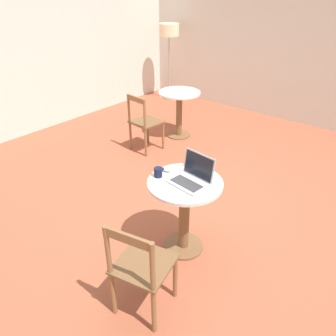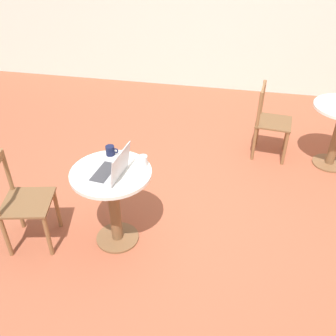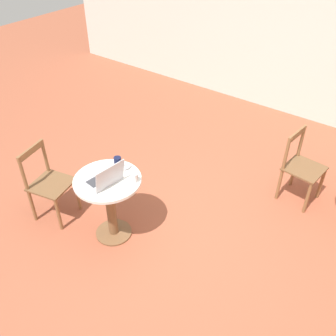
{
  "view_description": "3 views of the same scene",
  "coord_description": "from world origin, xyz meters",
  "px_view_note": "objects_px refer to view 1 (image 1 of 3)",
  "views": [
    {
      "loc": [
        -2.52,
        -1.75,
        2.2
      ],
      "look_at": [
        -0.45,
        -0.05,
        0.67
      ],
      "focal_mm": 35.0,
      "sensor_mm": 36.0,
      "label": 1
    },
    {
      "loc": [
        0.3,
        -2.62,
        2.42
      ],
      "look_at": [
        -0.23,
        -0.07,
        0.61
      ],
      "focal_mm": 40.0,
      "sensor_mm": 36.0,
      "label": 2
    },
    {
      "loc": [
        1.47,
        -2.23,
        2.93
      ],
      "look_at": [
        -0.31,
        0.16,
        0.67
      ],
      "focal_mm": 40.0,
      "sensor_mm": 36.0,
      "label": 3
    }
  ],
  "objects_px": {
    "cafe_table_mid": "(179,105)",
    "laptop": "(192,177)",
    "cafe_table_near": "(185,202)",
    "drinking_glass": "(190,162)",
    "floor_lamp": "(169,33)",
    "mug": "(158,172)",
    "chair_mid_left": "(144,123)",
    "chair_near_left": "(141,268)",
    "mouse": "(166,169)"
  },
  "relations": [
    {
      "from": "mug",
      "to": "mouse",
      "type": "bearing_deg",
      "value": 4.0
    },
    {
      "from": "cafe_table_mid",
      "to": "laptop",
      "type": "bearing_deg",
      "value": -140.08
    },
    {
      "from": "chair_mid_left",
      "to": "mug",
      "type": "distance_m",
      "value": 2.03
    },
    {
      "from": "laptop",
      "to": "floor_lamp",
      "type": "bearing_deg",
      "value": 41.7
    },
    {
      "from": "cafe_table_mid",
      "to": "chair_mid_left",
      "type": "distance_m",
      "value": 0.73
    },
    {
      "from": "floor_lamp",
      "to": "cafe_table_near",
      "type": "bearing_deg",
      "value": -138.93
    },
    {
      "from": "chair_mid_left",
      "to": "floor_lamp",
      "type": "distance_m",
      "value": 2.66
    },
    {
      "from": "floor_lamp",
      "to": "drinking_glass",
      "type": "height_order",
      "value": "floor_lamp"
    },
    {
      "from": "cafe_table_mid",
      "to": "laptop",
      "type": "relative_size",
      "value": 2.11
    },
    {
      "from": "cafe_table_near",
      "to": "cafe_table_mid",
      "type": "distance_m",
      "value": 2.59
    },
    {
      "from": "laptop",
      "to": "chair_near_left",
      "type": "bearing_deg",
      "value": -170.98
    },
    {
      "from": "laptop",
      "to": "mug",
      "type": "bearing_deg",
      "value": 109.64
    },
    {
      "from": "cafe_table_mid",
      "to": "laptop",
      "type": "height_order",
      "value": "laptop"
    },
    {
      "from": "laptop",
      "to": "drinking_glass",
      "type": "xyz_separation_m",
      "value": [
        0.21,
        0.17,
        -0.0
      ]
    },
    {
      "from": "cafe_table_mid",
      "to": "drinking_glass",
      "type": "xyz_separation_m",
      "value": [
        -1.78,
        -1.49,
        0.26
      ]
    },
    {
      "from": "chair_mid_left",
      "to": "mug",
      "type": "relative_size",
      "value": 7.65
    },
    {
      "from": "laptop",
      "to": "drinking_glass",
      "type": "bearing_deg",
      "value": 39.71
    },
    {
      "from": "mouse",
      "to": "chair_mid_left",
      "type": "bearing_deg",
      "value": 49.25
    },
    {
      "from": "cafe_table_near",
      "to": "laptop",
      "type": "distance_m",
      "value": 0.26
    },
    {
      "from": "floor_lamp",
      "to": "laptop",
      "type": "bearing_deg",
      "value": -138.3
    },
    {
      "from": "floor_lamp",
      "to": "drinking_glass",
      "type": "bearing_deg",
      "value": -138.17
    },
    {
      "from": "mouse",
      "to": "mug",
      "type": "bearing_deg",
      "value": -176.0
    },
    {
      "from": "laptop",
      "to": "cafe_table_mid",
      "type": "bearing_deg",
      "value": 39.92
    },
    {
      "from": "cafe_table_mid",
      "to": "floor_lamp",
      "type": "height_order",
      "value": "floor_lamp"
    },
    {
      "from": "cafe_table_near",
      "to": "floor_lamp",
      "type": "xyz_separation_m",
      "value": [
        3.43,
        2.99,
        0.8
      ]
    },
    {
      "from": "cafe_table_near",
      "to": "mug",
      "type": "bearing_deg",
      "value": 108.27
    },
    {
      "from": "chair_near_left",
      "to": "laptop",
      "type": "xyz_separation_m",
      "value": [
        0.76,
        0.12,
        0.35
      ]
    },
    {
      "from": "chair_near_left",
      "to": "floor_lamp",
      "type": "relative_size",
      "value": 0.56
    },
    {
      "from": "cafe_table_near",
      "to": "laptop",
      "type": "bearing_deg",
      "value": -63.89
    },
    {
      "from": "chair_near_left",
      "to": "laptop",
      "type": "distance_m",
      "value": 0.84
    },
    {
      "from": "cafe_table_mid",
      "to": "drinking_glass",
      "type": "height_order",
      "value": "drinking_glass"
    },
    {
      "from": "drinking_glass",
      "to": "chair_near_left",
      "type": "bearing_deg",
      "value": -163.09
    },
    {
      "from": "mouse",
      "to": "cafe_table_near",
      "type": "bearing_deg",
      "value": -98.81
    },
    {
      "from": "floor_lamp",
      "to": "mouse",
      "type": "height_order",
      "value": "floor_lamp"
    },
    {
      "from": "cafe_table_mid",
      "to": "mug",
      "type": "xyz_separation_m",
      "value": [
        -2.09,
        -1.39,
        0.25
      ]
    },
    {
      "from": "floor_lamp",
      "to": "mug",
      "type": "bearing_deg",
      "value": -141.83
    },
    {
      "from": "laptop",
      "to": "mug",
      "type": "xyz_separation_m",
      "value": [
        -0.1,
        0.28,
        -0.01
      ]
    },
    {
      "from": "cafe_table_near",
      "to": "mug",
      "type": "xyz_separation_m",
      "value": [
        -0.08,
        0.23,
        0.25
      ]
    },
    {
      "from": "chair_near_left",
      "to": "chair_mid_left",
      "type": "height_order",
      "value": "same"
    },
    {
      "from": "cafe_table_mid",
      "to": "mug",
      "type": "height_order",
      "value": "mug"
    },
    {
      "from": "chair_mid_left",
      "to": "cafe_table_mid",
      "type": "bearing_deg",
      "value": -5.93
    },
    {
      "from": "mug",
      "to": "cafe_table_near",
      "type": "bearing_deg",
      "value": -71.73
    },
    {
      "from": "chair_near_left",
      "to": "mouse",
      "type": "xyz_separation_m",
      "value": [
        0.77,
        0.41,
        0.32
      ]
    },
    {
      "from": "laptop",
      "to": "cafe_table_near",
      "type": "bearing_deg",
      "value": 116.11
    },
    {
      "from": "cafe_table_mid",
      "to": "laptop",
      "type": "xyz_separation_m",
      "value": [
        -1.99,
        -1.67,
        0.26
      ]
    },
    {
      "from": "chair_near_left",
      "to": "mug",
      "type": "distance_m",
      "value": 0.84
    },
    {
      "from": "drinking_glass",
      "to": "mug",
      "type": "bearing_deg",
      "value": 161.07
    },
    {
      "from": "chair_mid_left",
      "to": "laptop",
      "type": "bearing_deg",
      "value": -126.05
    },
    {
      "from": "cafe_table_near",
      "to": "drinking_glass",
      "type": "distance_m",
      "value": 0.37
    },
    {
      "from": "laptop",
      "to": "mug",
      "type": "height_order",
      "value": "laptop"
    }
  ]
}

